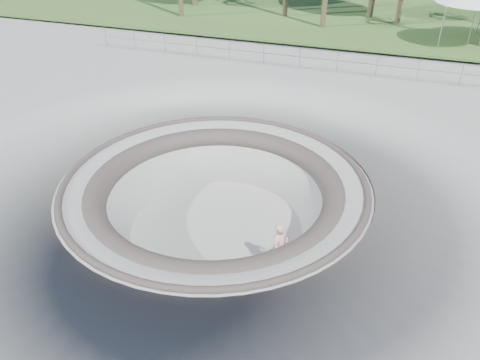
{
  "coord_description": "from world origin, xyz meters",
  "views": [
    {
      "loc": [
        5.22,
        -12.18,
        8.31
      ],
      "look_at": [
        0.71,
        0.51,
        -0.1
      ],
      "focal_mm": 35.0,
      "sensor_mm": 36.0,
      "label": 1
    }
  ],
  "objects": [
    {
      "name": "distant_hills",
      "position": [
        3.78,
        57.17,
        -7.02
      ],
      "size": [
        103.2,
        45.0,
        28.6
      ],
      "color": "brown",
      "rests_on": "ground"
    },
    {
      "name": "safety_railing",
      "position": [
        0.0,
        12.0,
        0.69
      ],
      "size": [
        25.0,
        0.06,
        1.03
      ],
      "color": "#979BA0",
      "rests_on": "ground"
    },
    {
      "name": "skateboard",
      "position": [
        2.7,
        -1.42,
        -1.83
      ],
      "size": [
        0.87,
        0.46,
        0.09
      ],
      "color": "olive",
      "rests_on": "ground"
    },
    {
      "name": "skater",
      "position": [
        2.7,
        -1.42,
        -0.97
      ],
      "size": [
        0.62,
        0.73,
        1.68
      ],
      "primitive_type": "imported",
      "rotation": [
        0.0,
        0.0,
        1.15
      ],
      "color": "#D2A188",
      "rests_on": "skateboard"
    },
    {
      "name": "ground",
      "position": [
        0.0,
        0.0,
        0.0
      ],
      "size": [
        180.0,
        180.0,
        0.0
      ],
      "primitive_type": "plane",
      "color": "#9D9C98",
      "rests_on": "ground"
    },
    {
      "name": "skate_bowl",
      "position": [
        0.0,
        0.0,
        -1.83
      ],
      "size": [
        14.0,
        14.0,
        4.1
      ],
      "color": "#9D9C98",
      "rests_on": "ground"
    }
  ]
}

